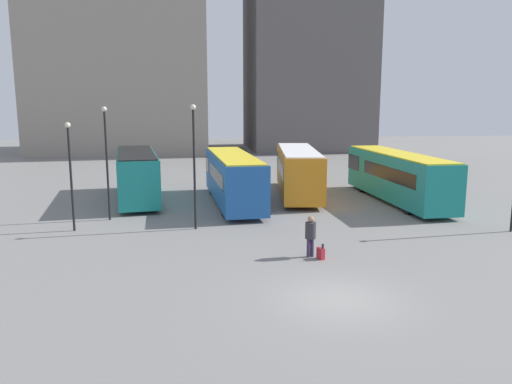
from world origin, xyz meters
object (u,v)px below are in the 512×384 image
at_px(bus_2, 298,170).
at_px(suitcase, 321,253).
at_px(lamp_post_3, 70,168).
at_px(lamp_post_1, 107,155).
at_px(bus_0, 137,174).
at_px(bus_3, 396,175).
at_px(traveler, 311,233).
at_px(lamp_post_0, 194,158).
at_px(bus_1, 233,177).

xyz_separation_m(bus_2, suitcase, (-2.05, -14.78, -1.57)).
bearing_deg(lamp_post_3, suitcase, -28.24).
bearing_deg(suitcase, lamp_post_1, 31.59).
relative_size(suitcase, lamp_post_1, 0.11).
bearing_deg(lamp_post_3, bus_0, 74.43).
bearing_deg(bus_3, lamp_post_3, 104.00).
bearing_deg(bus_2, traveler, 177.56).
height_order(lamp_post_0, lamp_post_3, lamp_post_0).
distance_m(suitcase, lamp_post_3, 13.46).
bearing_deg(bus_3, bus_0, 79.30).
xyz_separation_m(bus_0, lamp_post_0, (3.95, -8.72, 1.97)).
distance_m(lamp_post_0, lamp_post_1, 5.55).
xyz_separation_m(bus_0, suitcase, (9.23, -14.55, -1.55)).
xyz_separation_m(lamp_post_0, lamp_post_3, (-6.27, 0.38, -0.46)).
relative_size(traveler, suitcase, 2.58).
distance_m(bus_1, lamp_post_1, 8.52).
relative_size(bus_0, bus_1, 0.91).
distance_m(bus_2, bus_3, 6.80).
relative_size(lamp_post_0, lamp_post_1, 1.02).
xyz_separation_m(bus_3, lamp_post_0, (-13.49, -6.07, 1.98)).
xyz_separation_m(bus_2, lamp_post_0, (-7.33, -8.96, 1.95)).
bearing_deg(lamp_post_0, bus_2, 50.70).
relative_size(traveler, lamp_post_1, 0.28).
bearing_deg(bus_1, suitcase, -171.12).
distance_m(bus_3, lamp_post_0, 14.93).
relative_size(bus_1, suitcase, 16.90).
xyz_separation_m(lamp_post_1, lamp_post_3, (-1.42, -2.33, -0.40)).
xyz_separation_m(bus_1, traveler, (2.42, -12.08, -0.71)).
bearing_deg(suitcase, bus_1, -5.59).
bearing_deg(bus_1, bus_2, -67.93).
distance_m(lamp_post_1, lamp_post_3, 2.76).
xyz_separation_m(bus_3, traveler, (-8.59, -11.55, -0.71)).
distance_m(bus_0, lamp_post_1, 6.37).
height_order(bus_2, lamp_post_0, lamp_post_0).
height_order(bus_1, lamp_post_0, lamp_post_0).
bearing_deg(lamp_post_1, lamp_post_3, -121.46).
bearing_deg(suitcase, bus_3, -52.91).
bearing_deg(traveler, lamp_post_3, 44.04).
bearing_deg(lamp_post_1, bus_1, 28.01).
xyz_separation_m(traveler, lamp_post_0, (-4.90, 5.48, 2.69)).
height_order(bus_0, suitcase, bus_0).
xyz_separation_m(bus_1, lamp_post_1, (-7.33, -3.90, 1.92)).
bearing_deg(traveler, lamp_post_0, 23.54).
bearing_deg(traveler, bus_0, 13.64).
xyz_separation_m(bus_2, lamp_post_1, (-12.18, -6.25, 1.89)).
bearing_deg(bus_2, lamp_post_1, 124.29).
relative_size(lamp_post_0, lamp_post_3, 1.16).
relative_size(bus_3, lamp_post_3, 2.24).
height_order(bus_1, lamp_post_3, lamp_post_3).
relative_size(bus_3, lamp_post_1, 1.97).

